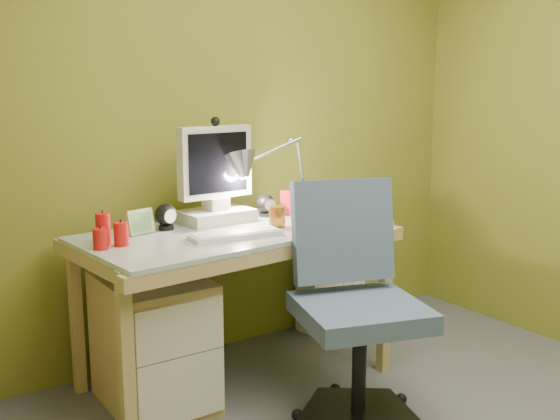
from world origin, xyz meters
TOP-DOWN VIEW (x-y plane):
  - wall_back at (0.00, 1.60)m, footprint 3.20×0.01m
  - desk at (-0.13, 1.18)m, footprint 1.45×0.82m
  - monitor at (-0.13, 1.36)m, footprint 0.38×0.24m
  - speaker_left at (-0.40, 1.34)m, footprint 0.12×0.12m
  - speaker_right at (0.14, 1.34)m, footprint 0.10×0.10m
  - keyboard at (-0.21, 1.04)m, footprint 0.41×0.16m
  - mousepad at (0.25, 1.04)m, footprint 0.23×0.17m
  - mouse at (0.25, 1.04)m, footprint 0.12×0.09m
  - amber_tumbler at (0.05, 1.10)m, footprint 0.09×0.09m
  - candle_cluster at (-0.73, 1.19)m, footprint 0.18×0.16m
  - photo_frame_red at (0.29, 1.30)m, footprint 0.14×0.09m
  - photo_frame_blue at (0.43, 1.34)m, footprint 0.15×0.07m
  - photo_frame_green at (-0.53, 1.32)m, footprint 0.13×0.05m
  - desk_lamp at (0.32, 1.36)m, footprint 0.53×0.24m
  - task_chair at (0.10, 0.56)m, footprint 0.70×0.70m
  - radiator at (0.69, 1.50)m, footprint 0.41×0.20m

SIDE VIEW (x-z plane):
  - radiator at x=0.69m, z-range 0.00..0.40m
  - desk at x=-0.13m, z-range 0.00..0.75m
  - task_chair at x=0.10m, z-range 0.00..1.01m
  - mousepad at x=0.25m, z-range 0.75..0.75m
  - keyboard at x=-0.21m, z-range 0.75..0.77m
  - mouse at x=0.25m, z-range 0.75..0.79m
  - amber_tumbler at x=0.05m, z-range 0.75..0.85m
  - photo_frame_green at x=-0.53m, z-range 0.75..0.86m
  - speaker_right at x=0.14m, z-range 0.75..0.86m
  - speaker_left at x=-0.40m, z-range 0.75..0.87m
  - photo_frame_red at x=0.29m, z-range 0.75..0.87m
  - candle_cluster at x=-0.73m, z-range 0.75..0.88m
  - photo_frame_blue at x=0.43m, z-range 0.75..0.88m
  - monitor at x=-0.13m, z-range 0.75..1.24m
  - desk_lamp at x=0.32m, z-range 0.75..1.31m
  - wall_back at x=0.00m, z-range 0.00..2.40m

